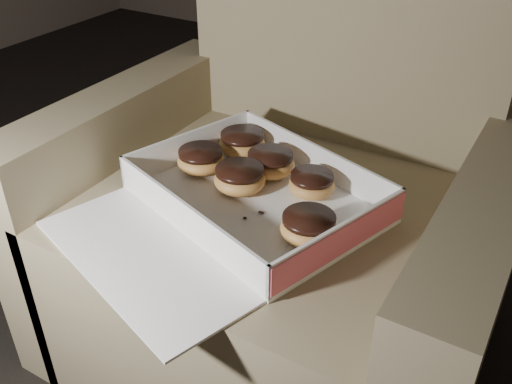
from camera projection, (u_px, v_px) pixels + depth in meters
The scene contains 12 objects.
floor at pixel (114, 381), 1.21m from camera, with size 4.50×4.50×0.00m, color black.
armchair at pixel (285, 231), 1.19m from camera, with size 0.87×0.73×0.90m.
bakery_box at pixel (238, 208), 1.02m from camera, with size 0.55×0.60×0.07m.
donut_a at pixel (242, 143), 1.19m from camera, with size 0.10×0.10×0.05m.
donut_b at pixel (201, 160), 1.13m from camera, with size 0.09×0.09×0.05m.
donut_c at pixel (309, 227), 0.94m from camera, with size 0.10×0.10×0.05m.
donut_d at pixel (240, 178), 1.07m from camera, with size 0.10×0.10×0.05m.
donut_e at pixel (312, 184), 1.06m from camera, with size 0.09×0.09×0.04m.
donut_f at pixel (270, 163), 1.12m from camera, with size 0.10×0.10×0.05m.
crumb_a at pixel (262, 213), 1.02m from camera, with size 0.01×0.01×0.00m, color black.
crumb_b at pixel (245, 218), 1.01m from camera, with size 0.01×0.01×0.00m, color black.
crumb_c at pixel (260, 212), 1.02m from camera, with size 0.01×0.01×0.00m, color black.
Camera 1 is at (0.67, -0.54, 1.00)m, focal length 40.00 mm.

